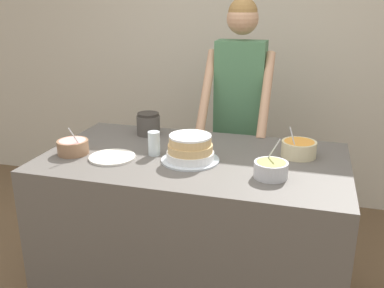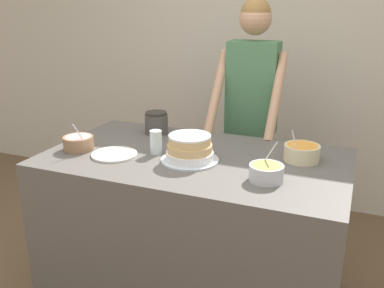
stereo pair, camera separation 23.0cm
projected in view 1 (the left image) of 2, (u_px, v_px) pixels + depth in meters
name	position (u px, v px, depth m)	size (l,w,h in m)	color
wall_back	(244.00, 55.00, 3.71)	(10.00, 0.05, 2.60)	beige
counter	(194.00, 230.00, 2.52)	(1.67, 0.95, 0.93)	#5B5651
person_baker	(240.00, 96.00, 3.00)	(0.46, 0.48, 1.77)	#2D2D38
cake	(191.00, 149.00, 2.28)	(0.32, 0.32, 0.15)	silver
frosting_bowl_olive	(271.00, 169.00, 2.08)	(0.17, 0.17, 0.18)	silver
frosting_bowl_pink	(73.00, 146.00, 2.40)	(0.17, 0.17, 0.17)	#936B4C
frosting_bowl_orange	(299.00, 148.00, 2.36)	(0.19, 0.19, 0.18)	beige
drinking_glass	(154.00, 143.00, 2.38)	(0.07, 0.07, 0.13)	silver
ceramic_plate	(112.00, 157.00, 2.34)	(0.25, 0.25, 0.01)	white
stoneware_jar	(148.00, 124.00, 2.74)	(0.15, 0.15, 0.14)	#4C4742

